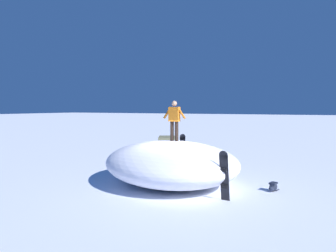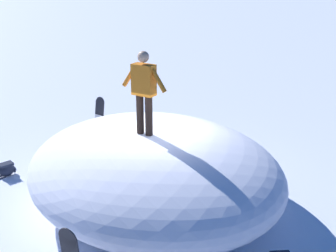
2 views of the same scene
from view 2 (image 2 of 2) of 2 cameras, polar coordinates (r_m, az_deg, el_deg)
ground at (r=9.40m, az=-2.14°, el=-9.38°), size 240.00×240.00×0.00m
snow_mound at (r=8.69m, az=-1.91°, el=-5.72°), size 6.60×6.99×1.68m
snowboarder_standing at (r=7.89m, az=-3.22°, el=5.04°), size 0.22×0.98×1.58m
snowboard_secondary_upright at (r=10.95m, az=-9.19°, el=-0.28°), size 0.30×0.31×1.65m
backpack_near at (r=10.90m, az=-20.63°, el=-5.40°), size 0.59×0.35×0.33m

